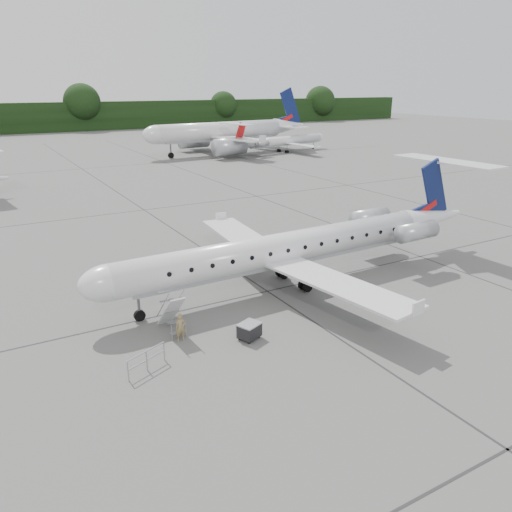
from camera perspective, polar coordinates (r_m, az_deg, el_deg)
ground at (r=32.39m, az=8.14°, el=-4.13°), size 320.00×320.00×0.00m
treeline at (r=154.67m, az=-23.64°, el=14.28°), size 260.00×4.00×8.00m
main_regional_jet at (r=31.73m, az=2.92°, el=2.55°), size 28.98×21.23×7.29m
airstair at (r=27.12m, az=-9.67°, el=-6.32°), size 0.91×2.15×2.29m
passenger at (r=26.27m, az=-8.61°, el=-8.08°), size 0.56×0.39×1.50m
safety_railing at (r=24.12m, az=-12.38°, el=-11.64°), size 2.05×0.96×1.00m
baggage_cart at (r=26.28m, az=-0.76°, el=-8.53°), size 1.34×1.23×0.94m
bg_narrowbody at (r=97.48m, az=-4.14°, el=15.03°), size 35.25×26.81×11.93m
bg_regional_right at (r=100.41m, az=3.48°, el=13.52°), size 26.50×21.34×6.19m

